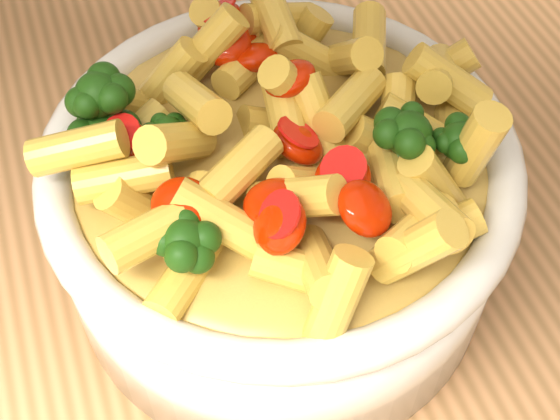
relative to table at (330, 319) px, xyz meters
name	(u,v)px	position (x,y,z in m)	size (l,w,h in m)	color
table	(330,319)	(0.00, 0.00, 0.00)	(1.20, 0.80, 0.90)	#B67D4E
serving_bowl	(280,209)	(-0.04, 0.00, 0.16)	(0.28, 0.28, 0.12)	silver
pasta_salad	(280,125)	(-0.04, 0.00, 0.24)	(0.22, 0.22, 0.05)	#F2BA4C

